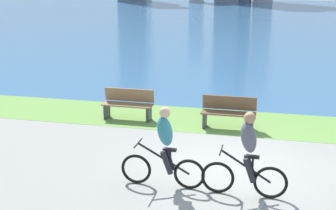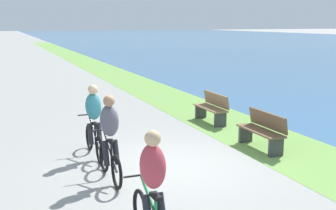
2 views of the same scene
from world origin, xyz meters
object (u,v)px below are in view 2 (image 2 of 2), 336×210
object	(u,v)px
cyclist_trailing	(110,139)
cyclist_distant_rear	(153,189)
cyclist_lead	(94,121)
bench_near_path	(262,131)
bench_far_along_path	(212,108)

from	to	relation	value
cyclist_trailing	cyclist_distant_rear	bearing A→B (deg)	-1.82
cyclist_lead	cyclist_trailing	xyz separation A→B (m)	(1.61, -0.04, 0.00)
bench_near_path	cyclist_distant_rear	bearing A→B (deg)	-49.87
cyclist_distant_rear	bench_near_path	distance (m)	5.30
cyclist_lead	cyclist_distant_rear	world-z (taller)	cyclist_lead
cyclist_lead	cyclist_distant_rear	bearing A→B (deg)	-1.65
cyclist_lead	cyclist_distant_rear	xyz separation A→B (m)	(4.28, -0.12, -0.00)
bench_near_path	cyclist_trailing	bearing A→B (deg)	-79.45
bench_near_path	bench_far_along_path	distance (m)	2.98
cyclist_trailing	bench_far_along_path	size ratio (longest dim) A/B	1.13
bench_near_path	bench_far_along_path	bearing A→B (deg)	176.57
bench_far_along_path	cyclist_lead	bearing A→B (deg)	-62.88
cyclist_lead	bench_far_along_path	world-z (taller)	cyclist_lead
cyclist_lead	bench_near_path	world-z (taller)	cyclist_lead
cyclist_lead	bench_near_path	distance (m)	4.03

